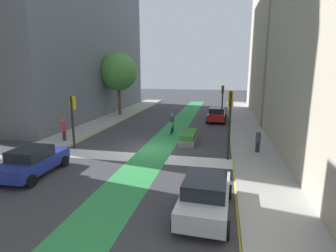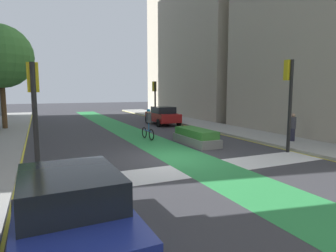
{
  "view_description": "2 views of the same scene",
  "coord_description": "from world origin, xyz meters",
  "views": [
    {
      "loc": [
        5.2,
        -17.79,
        5.66
      ],
      "look_at": [
        0.58,
        4.26,
        0.85
      ],
      "focal_mm": 28.16,
      "sensor_mm": 36.0,
      "label": 1
    },
    {
      "loc": [
        -5.2,
        -11.18,
        2.95
      ],
      "look_at": [
        1.21,
        3.03,
        1.02
      ],
      "focal_mm": 30.7,
      "sensor_mm": 36.0,
      "label": 2
    }
  ],
  "objects": [
    {
      "name": "ground_plane",
      "position": [
        0.0,
        0.0,
        0.0
      ],
      "size": [
        120.0,
        120.0,
        0.0
      ],
      "primitive_type": "plane",
      "color": "#38383D"
    },
    {
      "name": "bike_lane_paint",
      "position": [
        0.64,
        0.0,
        0.0
      ],
      "size": [
        2.4,
        60.0,
        0.01
      ],
      "primitive_type": "cube",
      "color": "#2D8C47",
      "rests_on": "ground_plane"
    },
    {
      "name": "crosswalk_band",
      "position": [
        0.0,
        -2.0,
        0.0
      ],
      "size": [
        12.0,
        1.8,
        0.01
      ],
      "primitive_type": "cube",
      "color": "silver",
      "rests_on": "ground_plane"
    },
    {
      "name": "curb_stripe_left",
      "position": [
        -6.0,
        0.0,
        0.01
      ],
      "size": [
        0.16,
        60.0,
        0.01
      ],
      "primitive_type": "cube",
      "color": "yellow",
      "rests_on": "ground_plane"
    },
    {
      "name": "sidewalk_right",
      "position": [
        7.5,
        0.0,
        0.07
      ],
      "size": [
        3.0,
        60.0,
        0.15
      ],
      "primitive_type": "cube",
      "color": "#9E9E99",
      "rests_on": "ground_plane"
    },
    {
      "name": "curb_stripe_right",
      "position": [
        6.0,
        0.0,
        0.01
      ],
      "size": [
        0.16,
        60.0,
        0.01
      ],
      "primitive_type": "cube",
      "color": "yellow",
      "rests_on": "ground_plane"
    },
    {
      "name": "traffic_signal_near_right",
      "position": [
        5.66,
        -1.06,
        3.07
      ],
      "size": [
        0.35,
        0.52,
        4.38
      ],
      "color": "black",
      "rests_on": "ground_plane"
    },
    {
      "name": "traffic_signal_near_left",
      "position": [
        -5.32,
        -0.94,
        2.71
      ],
      "size": [
        0.35,
        0.52,
        3.85
      ],
      "color": "black",
      "rests_on": "ground_plane"
    },
    {
      "name": "traffic_signal_far_right",
      "position": [
        5.12,
        14.82,
        2.69
      ],
      "size": [
        0.35,
        0.52,
        3.82
      ],
      "color": "black",
      "rests_on": "ground_plane"
    },
    {
      "name": "car_red_right_far",
      "position": [
        4.59,
        11.63,
        0.8
      ],
      "size": [
        2.13,
        4.25,
        1.57
      ],
      "color": "#A51919",
      "rests_on": "ground_plane"
    },
    {
      "name": "car_blue_left_near",
      "position": [
        -4.78,
        -5.98,
        0.8
      ],
      "size": [
        2.1,
        4.24,
        1.57
      ],
      "color": "navy",
      "rests_on": "ground_plane"
    },
    {
      "name": "cyclist_in_lane",
      "position": [
        0.81,
        5.03,
        0.97
      ],
      "size": [
        0.32,
        1.73,
        1.86
      ],
      "color": "black",
      "rests_on": "ground_plane"
    },
    {
      "name": "pedestrian_sidewalk_right_a",
      "position": [
        7.65,
        0.39,
        0.93
      ],
      "size": [
        0.34,
        0.34,
        1.54
      ],
      "color": "#262638",
      "rests_on": "sidewalk_right"
    },
    {
      "name": "street_tree_near",
      "position": [
        -7.55,
        13.25,
        5.4
      ],
      "size": [
        4.59,
        4.59,
        7.56
      ],
      "color": "brown",
      "rests_on": "sidewalk_left"
    },
    {
      "name": "median_planter",
      "position": [
        2.64,
        2.44,
        0.4
      ],
      "size": [
        1.21,
        3.39,
        0.85
      ],
      "color": "slate",
      "rests_on": "ground_plane"
    }
  ]
}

